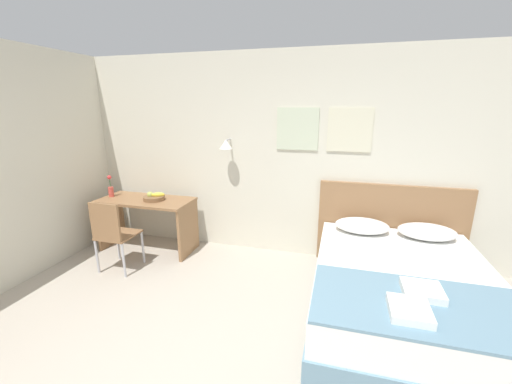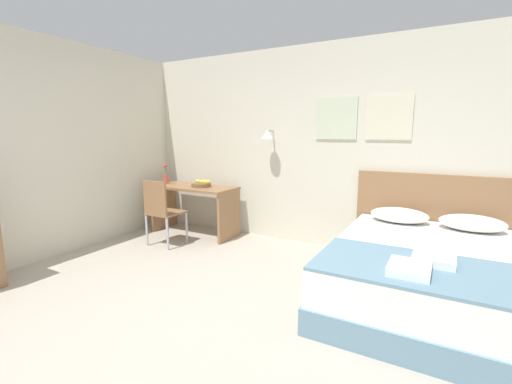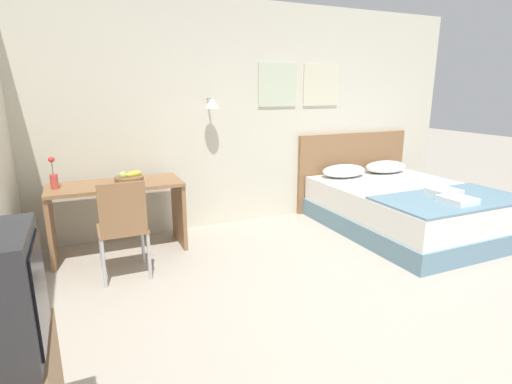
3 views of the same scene
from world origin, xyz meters
name	(u,v)px [view 1 (image 1 of 3)]	position (x,y,z in m)	size (l,w,h in m)	color
wall_back	(271,157)	(0.01, 2.86, 1.33)	(5.93, 0.31, 2.65)	beige
bed	(402,293)	(1.55, 1.73, 0.26)	(1.63, 2.08, 0.52)	#66899E
headboard	(390,226)	(1.55, 2.80, 0.53)	(1.75, 0.06, 1.06)	#8E6642
pillow_left	(362,226)	(1.20, 2.53, 0.61)	(0.62, 0.39, 0.16)	white
pillow_right	(427,232)	(1.90, 2.53, 0.61)	(0.62, 0.39, 0.16)	white
throw_blanket	(420,305)	(1.55, 1.13, 0.54)	(1.58, 0.83, 0.02)	#66899E
folded_towel_near_foot	(422,291)	(1.59, 1.27, 0.58)	(0.30, 0.28, 0.06)	white
folded_towel_mid_bed	(409,310)	(1.45, 0.98, 0.58)	(0.28, 0.31, 0.06)	white
desk	(147,214)	(-1.66, 2.43, 0.52)	(1.29, 0.58, 0.73)	#8E6642
desk_chair	(112,231)	(-1.68, 1.75, 0.53)	(0.42, 0.42, 0.91)	#8E6642
fruit_bowl	(154,197)	(-1.53, 2.43, 0.77)	(0.29, 0.29, 0.11)	brown
flower_vase	(111,189)	(-2.21, 2.42, 0.85)	(0.07, 0.07, 0.31)	#D14C42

